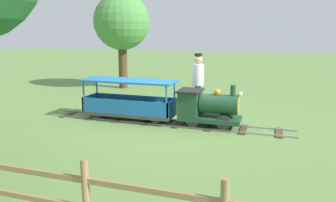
# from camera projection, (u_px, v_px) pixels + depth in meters

# --- Properties ---
(ground_plane) EXTENTS (60.00, 60.00, 0.00)m
(ground_plane) POSITION_uv_depth(u_px,v_px,m) (159.00, 123.00, 7.85)
(ground_plane) COLOR #608442
(track) EXTENTS (0.73, 6.05, 0.04)m
(track) POSITION_uv_depth(u_px,v_px,m) (164.00, 122.00, 7.81)
(track) COLOR gray
(track) RESTS_ON ground_plane
(locomotive) EXTENTS (0.69, 1.45, 0.97)m
(locomotive) POSITION_uv_depth(u_px,v_px,m) (206.00, 106.00, 7.40)
(locomotive) COLOR #1E472D
(locomotive) RESTS_ON ground_plane
(passenger_car) EXTENTS (0.79, 2.35, 0.97)m
(passenger_car) POSITION_uv_depth(u_px,v_px,m) (129.00, 103.00, 8.00)
(passenger_car) COLOR #3F3F3F
(passenger_car) RESTS_ON ground_plane
(conductor_person) EXTENTS (0.30, 0.30, 1.62)m
(conductor_person) POSITION_uv_depth(u_px,v_px,m) (198.00, 79.00, 8.36)
(conductor_person) COLOR #282D47
(conductor_person) RESTS_ON ground_plane
(oak_tree_near) EXTENTS (2.13, 2.13, 3.60)m
(oak_tree_near) POSITION_uv_depth(u_px,v_px,m) (122.00, 23.00, 12.26)
(oak_tree_near) COLOR #4C3823
(oak_tree_near) RESTS_ON ground_plane
(fence_section) EXTENTS (0.08, 7.13, 0.90)m
(fence_section) POSITION_uv_depth(u_px,v_px,m) (30.00, 187.00, 3.53)
(fence_section) COLOR #93754C
(fence_section) RESTS_ON ground_plane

